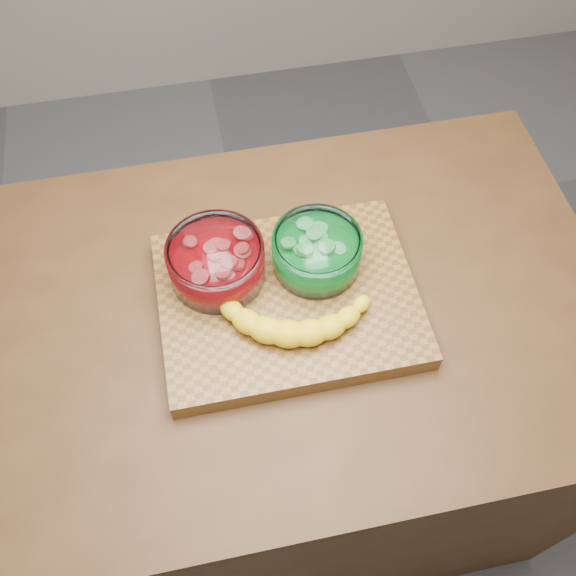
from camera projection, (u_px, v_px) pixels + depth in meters
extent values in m
plane|color=#58575C|center=(288.00, 462.00, 1.91)|extent=(3.50, 3.50, 0.00)
cube|color=#4A2C16|center=(288.00, 403.00, 1.53)|extent=(1.20, 0.80, 0.90)
cube|color=brown|center=(288.00, 300.00, 1.14)|extent=(0.45, 0.35, 0.04)
cylinder|color=white|center=(216.00, 262.00, 1.11)|extent=(0.17, 0.17, 0.08)
cylinder|color=#AF080F|center=(217.00, 266.00, 1.12)|extent=(0.15, 0.15, 0.05)
cylinder|color=#DD464A|center=(215.00, 255.00, 1.09)|extent=(0.14, 0.14, 0.02)
cylinder|color=white|center=(317.00, 252.00, 1.13)|extent=(0.16, 0.16, 0.07)
cylinder|color=#0F9A2D|center=(316.00, 255.00, 1.13)|extent=(0.14, 0.14, 0.04)
cylinder|color=#70EE7E|center=(317.00, 245.00, 1.11)|extent=(0.13, 0.13, 0.02)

